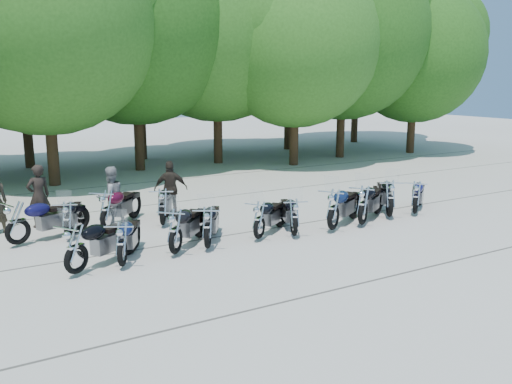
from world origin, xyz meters
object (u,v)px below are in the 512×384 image
motorcycle_2 (175,230)px  motorcycle_12 (107,209)px  motorcycle_4 (259,219)px  motorcycle_9 (416,196)px  motorcycle_0 (76,247)px  motorcycle_1 (122,243)px  motorcycle_10 (17,222)px  motorcycle_3 (208,226)px  motorcycle_6 (334,208)px  motorcycle_7 (363,204)px  motorcycle_11 (67,219)px  motorcycle_5 (294,216)px  rider_1 (111,197)px  motorcycle_8 (390,197)px  rider_3 (39,196)px  rider_2 (171,189)px  motorcycle_13 (162,206)px

motorcycle_2 → motorcycle_12: (-0.86, 2.80, 0.02)m
motorcycle_4 → motorcycle_9: bearing=-127.0°
motorcycle_0 → motorcycle_1: (0.99, -0.00, -0.05)m
motorcycle_10 → motorcycle_3: bearing=-144.2°
motorcycle_4 → motorcycle_6: 2.19m
motorcycle_6 → motorcycle_7: motorcycle_6 is taller
motorcycle_2 → motorcycle_4: size_ratio=1.10×
motorcycle_1 → motorcycle_11: (-0.60, 2.80, -0.01)m
motorcycle_5 → rider_1: (-3.85, 3.53, 0.27)m
motorcycle_8 → motorcycle_9: 0.98m
motorcycle_2 → motorcycle_3: size_ratio=1.05×
motorcycle_8 → rider_1: 8.16m
motorcycle_5 → rider_3: bearing=-15.1°
motorcycle_10 → rider_2: 4.56m
rider_3 → rider_1: bearing=137.3°
motorcycle_8 → motorcycle_9: size_ratio=1.10×
motorcycle_1 → rider_1: bearing=-73.5°
motorcycle_5 → motorcycle_11: motorcycle_5 is taller
motorcycle_3 → motorcycle_11: 3.79m
motorcycle_11 → rider_3: bearing=-56.0°
motorcycle_11 → rider_1: size_ratio=1.19×
motorcycle_9 → motorcycle_13: bearing=31.5°
rider_1 → motorcycle_12: bearing=50.0°
motorcycle_11 → motorcycle_12: (1.08, 0.20, 0.08)m
motorcycle_3 → rider_2: rider_2 is taller
motorcycle_3 → rider_3: rider_3 is taller
motorcycle_0 → motorcycle_1: size_ratio=1.09×
motorcycle_8 → motorcycle_12: motorcycle_12 is taller
motorcycle_1 → rider_1: 3.69m
motorcycle_4 → rider_1: 4.42m
motorcycle_1 → motorcycle_10: 3.37m
motorcycle_2 → motorcycle_11: 3.24m
motorcycle_12 → motorcycle_13: size_ratio=1.07×
motorcycle_2 → motorcycle_7: size_ratio=0.97×
motorcycle_11 → motorcycle_7: bearing=-178.9°
motorcycle_11 → motorcycle_12: bearing=-147.8°
motorcycle_0 → motorcycle_12: motorcycle_12 is taller
motorcycle_10 → motorcycle_8: bearing=-125.0°
motorcycle_2 → motorcycle_8: motorcycle_8 is taller
motorcycle_2 → motorcycle_5: 3.28m
motorcycle_0 → motorcycle_11: bearing=-40.2°
motorcycle_13 → rider_2: bearing=-95.9°
motorcycle_4 → rider_3: 6.38m
rider_1 → rider_3: size_ratio=0.96×
motorcycle_3 → motorcycle_12: bearing=-26.4°
motorcycle_0 → rider_1: (1.75, 3.60, 0.22)m
motorcycle_13 → motorcycle_11: bearing=27.5°
motorcycle_5 → motorcycle_4: bearing=10.8°
motorcycle_0 → rider_3: rider_3 is taller
motorcycle_8 → rider_2: rider_2 is taller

